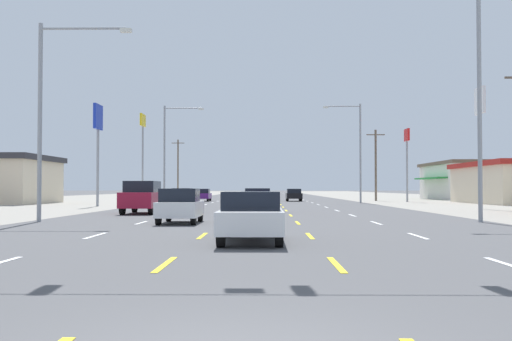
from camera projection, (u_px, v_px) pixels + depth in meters
The scene contains 23 objects.
ground_plane at pixel (263, 201), 71.60m from camera, with size 572.00×572.00×0.00m, color #4C4C4F.
lot_apron_left at pixel (50, 201), 71.96m from camera, with size 28.00×440.00×0.01m, color gray.
lot_apron_right at pixel (477, 201), 71.23m from camera, with size 28.00×440.00×0.01m, color gray.
lane_markings at pixel (263, 197), 110.08m from camera, with size 10.64×227.60×0.01m.
signal_span_wire at pixel (254, 24), 14.81m from camera, with size 27.61×0.53×9.24m.
sedan_center_turn_nearest at pixel (251, 216), 17.87m from camera, with size 1.80×4.50×1.46m.
hatchback_inner_left_near at pixel (180, 206), 27.36m from camera, with size 1.72×3.90×1.54m.
suv_far_left_mid at pixel (143, 197), 37.73m from camera, with size 1.98×4.90×1.98m.
hatchback_center_turn_midfar at pixel (258, 200), 40.31m from camera, with size 1.72×3.90×1.54m.
hatchback_far_left_far at pixel (183, 197), 53.14m from camera, with size 1.72×3.90×1.54m.
sedan_far_left_farther at pixel (202, 195), 72.29m from camera, with size 1.80×4.50×1.46m.
sedan_inner_right_farthest at pixel (294, 195), 72.72m from camera, with size 1.80×4.50×1.46m.
storefront_right_row_2 at pixel (465, 181), 84.17m from camera, with size 9.76×17.51×5.07m.
pole_sign_left_row_1 at pixel (98, 128), 52.58m from camera, with size 0.24×2.25×8.67m.
pole_sign_left_row_2 at pixel (143, 135), 73.67m from camera, with size 0.24×2.48×10.36m.
pole_sign_right_row_1 at pixel (480, 118), 45.56m from camera, with size 0.24×1.83×8.99m.
pole_sign_right_row_2 at pixel (407, 148), 69.27m from camera, with size 0.24×1.84×8.18m.
streetlight_left_row_0 at pixel (50, 105), 28.68m from camera, with size 4.35×0.26×9.23m.
streetlight_right_row_0 at pixel (473, 88), 28.41m from camera, with size 3.61×0.26×10.92m.
streetlight_left_row_1 at pixel (168, 147), 64.13m from camera, with size 4.16×0.26×10.10m.
streetlight_right_row_1 at pixel (357, 146), 63.85m from camera, with size 3.93×0.26×10.27m.
utility_pole_right_row_1 at pixel (376, 164), 74.52m from camera, with size 2.20×0.26×8.58m.
utility_pole_left_row_2 at pixel (178, 167), 106.89m from camera, with size 2.20×0.26×9.92m.
Camera 1 is at (0.30, -5.67, 1.57)m, focal length 43.43 mm.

